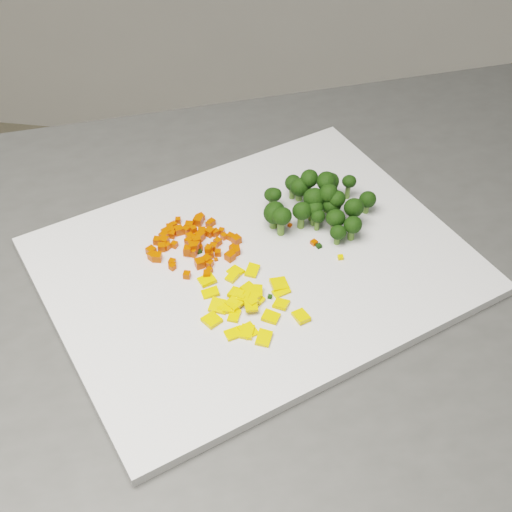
# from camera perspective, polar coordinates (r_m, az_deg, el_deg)

# --- Properties ---
(counter_block) EXTENTS (1.32, 1.14, 0.90)m
(counter_block) POSITION_cam_1_polar(r_m,az_deg,el_deg) (1.26, 1.62, -15.45)
(counter_block) COLOR #40403E
(counter_block) RESTS_ON ground
(cutting_board) EXTENTS (0.63, 0.61, 0.01)m
(cutting_board) POSITION_cam_1_polar(r_m,az_deg,el_deg) (0.89, 0.00, -0.77)
(cutting_board) COLOR silver
(cutting_board) RESTS_ON counter_block
(carrot_pile) EXTENTS (0.11, 0.11, 0.03)m
(carrot_pile) POSITION_cam_1_polar(r_m,az_deg,el_deg) (0.89, -5.05, 1.37)
(carrot_pile) COLOR #CA3102
(carrot_pile) RESTS_ON cutting_board
(pepper_pile) EXTENTS (0.13, 0.13, 0.02)m
(pepper_pile) POSITION_cam_1_polar(r_m,az_deg,el_deg) (0.83, -0.39, -3.32)
(pepper_pile) COLOR yellow
(pepper_pile) RESTS_ON cutting_board
(broccoli_pile) EXTENTS (0.13, 0.13, 0.06)m
(broccoli_pile) POSITION_cam_1_polar(r_m,az_deg,el_deg) (0.93, 5.00, 4.90)
(broccoli_pile) COLOR black
(broccoli_pile) RESTS_ON cutting_board
(carrot_cube_0) EXTENTS (0.01, 0.01, 0.01)m
(carrot_cube_0) POSITION_cam_1_polar(r_m,az_deg,el_deg) (0.91, -2.06, 1.57)
(carrot_cube_0) COLOR #CA3102
(carrot_cube_0) RESTS_ON carrot_pile
(carrot_cube_1) EXTENTS (0.01, 0.01, 0.01)m
(carrot_cube_1) POSITION_cam_1_polar(r_m,az_deg,el_deg) (0.93, -3.76, 2.56)
(carrot_cube_1) COLOR #CA3102
(carrot_cube_1) RESTS_ON carrot_pile
(carrot_cube_2) EXTENTS (0.01, 0.01, 0.01)m
(carrot_cube_2) POSITION_cam_1_polar(r_m,az_deg,el_deg) (0.93, -3.57, 2.72)
(carrot_cube_2) COLOR #CA3102
(carrot_cube_2) RESTS_ON carrot_pile
(carrot_cube_3) EXTENTS (0.01, 0.01, 0.01)m
(carrot_cube_3) POSITION_cam_1_polar(r_m,az_deg,el_deg) (0.88, -3.74, -0.62)
(carrot_cube_3) COLOR #CA3102
(carrot_cube_3) RESTS_ON carrot_pile
(carrot_cube_4) EXTENTS (0.02, 0.02, 0.01)m
(carrot_cube_4) POSITION_cam_1_polar(r_m,az_deg,el_deg) (0.88, -4.53, -0.59)
(carrot_cube_4) COLOR #CA3102
(carrot_cube_4) RESTS_ON carrot_pile
(carrot_cube_5) EXTENTS (0.01, 0.01, 0.01)m
(carrot_cube_5) POSITION_cam_1_polar(r_m,az_deg,el_deg) (0.93, -6.93, 2.27)
(carrot_cube_5) COLOR #CA3102
(carrot_cube_5) RESTS_ON carrot_pile
(carrot_cube_6) EXTENTS (0.01, 0.01, 0.01)m
(carrot_cube_6) POSITION_cam_1_polar(r_m,az_deg,el_deg) (0.89, -8.26, -0.02)
(carrot_cube_6) COLOR #CA3102
(carrot_cube_6) RESTS_ON carrot_pile
(carrot_cube_7) EXTENTS (0.01, 0.01, 0.01)m
(carrot_cube_7) POSITION_cam_1_polar(r_m,az_deg,el_deg) (0.88, -6.72, -0.50)
(carrot_cube_7) COLOR #CA3102
(carrot_cube_7) RESTS_ON carrot_pile
(carrot_cube_8) EXTENTS (0.01, 0.01, 0.01)m
(carrot_cube_8) POSITION_cam_1_polar(r_m,az_deg,el_deg) (0.92, -6.19, 2.05)
(carrot_cube_8) COLOR #CA3102
(carrot_cube_8) RESTS_ON carrot_pile
(carrot_cube_9) EXTENTS (0.01, 0.01, 0.01)m
(carrot_cube_9) POSITION_cam_1_polar(r_m,az_deg,el_deg) (0.89, -5.45, 0.41)
(carrot_cube_9) COLOR #CA3102
(carrot_cube_9) RESTS_ON carrot_pile
(carrot_cube_10) EXTENTS (0.01, 0.01, 0.01)m
(carrot_cube_10) POSITION_cam_1_polar(r_m,az_deg,el_deg) (0.90, -7.17, 0.79)
(carrot_cube_10) COLOR #CA3102
(carrot_cube_10) RESTS_ON carrot_pile
(carrot_cube_11) EXTENTS (0.01, 0.01, 0.01)m
(carrot_cube_11) POSITION_cam_1_polar(r_m,az_deg,el_deg) (0.89, -7.90, -0.09)
(carrot_cube_11) COLOR #CA3102
(carrot_cube_11) RESTS_ON carrot_pile
(carrot_cube_12) EXTENTS (0.01, 0.01, 0.01)m
(carrot_cube_12) POSITION_cam_1_polar(r_m,az_deg,el_deg) (0.91, -5.02, 2.16)
(carrot_cube_12) COLOR #CA3102
(carrot_cube_12) RESTS_ON carrot_pile
(carrot_cube_13) EXTENTS (0.01, 0.01, 0.01)m
(carrot_cube_13) POSITION_cam_1_polar(r_m,az_deg,el_deg) (0.91, -4.51, 1.61)
(carrot_cube_13) COLOR #CA3102
(carrot_cube_13) RESTS_ON carrot_pile
(carrot_cube_14) EXTENTS (0.01, 0.01, 0.01)m
(carrot_cube_14) POSITION_cam_1_polar(r_m,az_deg,el_deg) (0.90, -1.87, 0.67)
(carrot_cube_14) COLOR #CA3102
(carrot_cube_14) RESTS_ON carrot_pile
(carrot_cube_15) EXTENTS (0.01, 0.01, 0.01)m
(carrot_cube_15) POSITION_cam_1_polar(r_m,az_deg,el_deg) (0.91, -7.17, 0.84)
(carrot_cube_15) COLOR #CA3102
(carrot_cube_15) RESTS_ON carrot_pile
(carrot_cube_16) EXTENTS (0.01, 0.01, 0.01)m
(carrot_cube_16) POSITION_cam_1_polar(r_m,az_deg,el_deg) (0.88, -2.10, -0.04)
(carrot_cube_16) COLOR #CA3102
(carrot_cube_16) RESTS_ON carrot_pile
(carrot_cube_17) EXTENTS (0.01, 0.01, 0.01)m
(carrot_cube_17) POSITION_cam_1_polar(r_m,az_deg,el_deg) (0.93, -5.37, 2.41)
(carrot_cube_17) COLOR #CA3102
(carrot_cube_17) RESTS_ON carrot_pile
(carrot_cube_18) EXTENTS (0.01, 0.01, 0.01)m
(carrot_cube_18) POSITION_cam_1_polar(r_m,az_deg,el_deg) (0.90, -5.27, 1.17)
(carrot_cube_18) COLOR #CA3102
(carrot_cube_18) RESTS_ON carrot_pile
(carrot_cube_19) EXTENTS (0.01, 0.01, 0.01)m
(carrot_cube_19) POSITION_cam_1_polar(r_m,az_deg,el_deg) (0.92, -3.29, 1.89)
(carrot_cube_19) COLOR #CA3102
(carrot_cube_19) RESTS_ON carrot_pile
(carrot_cube_20) EXTENTS (0.01, 0.01, 0.01)m
(carrot_cube_20) POSITION_cam_1_polar(r_m,az_deg,el_deg) (0.88, -3.88, 0.53)
(carrot_cube_20) COLOR #CA3102
(carrot_cube_20) RESTS_ON carrot_pile
(carrot_cube_21) EXTENTS (0.01, 0.01, 0.01)m
(carrot_cube_21) POSITION_cam_1_polar(r_m,az_deg,el_deg) (0.89, -3.07, 0.26)
(carrot_cube_21) COLOR #CA3102
(carrot_cube_21) RESTS_ON carrot_pile
(carrot_cube_22) EXTENTS (0.01, 0.01, 0.01)m
(carrot_cube_22) POSITION_cam_1_polar(r_m,az_deg,el_deg) (0.90, -4.59, 0.73)
(carrot_cube_22) COLOR #CA3102
(carrot_cube_22) RESTS_ON carrot_pile
(carrot_cube_23) EXTENTS (0.01, 0.01, 0.01)m
(carrot_cube_23) POSITION_cam_1_polar(r_m,az_deg,el_deg) (0.89, -5.07, 0.77)
(carrot_cube_23) COLOR #CA3102
(carrot_cube_23) RESTS_ON carrot_pile
(carrot_cube_24) EXTENTS (0.01, 0.01, 0.01)m
(carrot_cube_24) POSITION_cam_1_polar(r_m,az_deg,el_deg) (0.87, -5.55, -1.52)
(carrot_cube_24) COLOR #CA3102
(carrot_cube_24) RESTS_ON carrot_pile
(carrot_cube_25) EXTENTS (0.01, 0.01, 0.01)m
(carrot_cube_25) POSITION_cam_1_polar(r_m,az_deg,el_deg) (0.89, -5.48, 0.51)
(carrot_cube_25) COLOR #CA3102
(carrot_cube_25) RESTS_ON carrot_pile
(carrot_cube_26) EXTENTS (0.01, 0.01, 0.01)m
(carrot_cube_26) POSITION_cam_1_polar(r_m,az_deg,el_deg) (0.90, -4.77, 1.24)
(carrot_cube_26) COLOR #CA3102
(carrot_cube_26) RESTS_ON carrot_pile
(carrot_cube_27) EXTENTS (0.01, 0.01, 0.01)m
(carrot_cube_27) POSITION_cam_1_polar(r_m,az_deg,el_deg) (0.89, -5.09, 0.36)
(carrot_cube_27) COLOR #CA3102
(carrot_cube_27) RESTS_ON carrot_pile
(carrot_cube_28) EXTENTS (0.01, 0.01, 0.01)m
(carrot_cube_28) POSITION_cam_1_polar(r_m,az_deg,el_deg) (0.89, -3.80, 0.58)
(carrot_cube_28) COLOR #CA3102
(carrot_cube_28) RESTS_ON carrot_pile
(carrot_cube_29) EXTENTS (0.01, 0.01, 0.01)m
(carrot_cube_29) POSITION_cam_1_polar(r_m,az_deg,el_deg) (0.90, -5.37, 1.18)
(carrot_cube_29) COLOR #CA3102
(carrot_cube_29) RESTS_ON carrot_pile
(carrot_cube_30) EXTENTS (0.01, 0.01, 0.01)m
(carrot_cube_30) POSITION_cam_1_polar(r_m,az_deg,el_deg) (0.91, -5.26, 1.50)
(carrot_cube_30) COLOR #CA3102
(carrot_cube_30) RESTS_ON carrot_pile
(carrot_cube_31) EXTENTS (0.01, 0.01, 0.01)m
(carrot_cube_31) POSITION_cam_1_polar(r_m,az_deg,el_deg) (0.89, -1.59, 0.49)
(carrot_cube_31) COLOR #CA3102
(carrot_cube_31) RESTS_ON carrot_pile
(carrot_cube_32) EXTENTS (0.01, 0.01, 0.01)m
(carrot_cube_32) POSITION_cam_1_polar(r_m,az_deg,el_deg) (0.92, -6.76, 1.73)
(carrot_cube_32) COLOR #CA3102
(carrot_cube_32) RESTS_ON carrot_pile
(carrot_cube_33) EXTENTS (0.01, 0.01, 0.01)m
(carrot_cube_33) POSITION_cam_1_polar(r_m,az_deg,el_deg) (0.88, -6.69, -0.74)
(carrot_cube_33) COLOR #CA3102
(carrot_cube_33) RESTS_ON carrot_pile
(carrot_cube_34) EXTENTS (0.01, 0.01, 0.01)m
(carrot_cube_34) POSITION_cam_1_polar(r_m,az_deg,el_deg) (0.90, -3.44, 0.72)
(carrot_cube_34) COLOR #CA3102
(carrot_cube_34) RESTS_ON carrot_pile
(carrot_cube_35) EXTENTS (0.01, 0.01, 0.01)m
(carrot_cube_35) POSITION_cam_1_polar(r_m,az_deg,el_deg) (0.88, -6.71, -0.87)
(carrot_cube_35) COLOR #CA3102
(carrot_cube_35) RESTS_ON carrot_pile
(carrot_cube_36) EXTENTS (0.01, 0.01, 0.01)m
(carrot_cube_36) POSITION_cam_1_polar(r_m,az_deg,el_deg) (0.94, -6.26, 2.86)
(carrot_cube_36) COLOR #CA3102
(carrot_cube_36) RESTS_ON carrot_pile
(carrot_cube_37) EXTENTS (0.01, 0.01, 0.01)m
(carrot_cube_37) POSITION_cam_1_polar(r_m,az_deg,el_deg) (0.90, -8.39, 0.39)
(carrot_cube_37) COLOR #CA3102
(carrot_cube_37) RESTS_ON carrot_pile
(carrot_cube_38) EXTENTS (0.01, 0.01, 0.01)m
(carrot_cube_38) POSITION_cam_1_polar(r_m,az_deg,el_deg) (0.87, -3.75, -1.15)
(carrot_cube_38) COLOR #CA3102
(carrot_cube_38) RESTS_ON carrot_pile
(carrot_cube_39) EXTENTS (0.01, 0.01, 0.01)m
(carrot_cube_39) POSITION_cam_1_polar(r_m,az_deg,el_deg) (0.94, -4.46, 3.12)
(carrot_cube_39) COLOR #CA3102
(carrot_cube_39) RESTS_ON carrot_pile
(carrot_cube_40) EXTENTS (0.01, 0.01, 0.01)m
(carrot_cube_40) POSITION_cam_1_polar(r_m,az_deg,el_deg) (0.92, -5.60, 2.09)
(carrot_cube_40) COLOR #CA3102
(carrot_cube_40) RESTS_ON carrot_pile
(carrot_cube_41) EXTENTS (0.01, 0.01, 0.01)m
(carrot_cube_41) POSITION_cam_1_polar(r_m,az_deg,el_deg) (0.91, -6.55, 0.91)
(carrot_cube_41) COLOR #CA3102
(carrot_cube_41) RESTS_ON carrot_pile
(carrot_cube_42) EXTENTS (0.01, 0.01, 0.01)m
(carrot_cube_42) POSITION_cam_1_polar(r_m,az_deg,el_deg) (0.92, -7.39, 1.58)
(carrot_cube_42) COLOR #CA3102
(carrot_cube_42) RESTS_ON carrot_pile
(carrot_cube_43) EXTENTS (0.01, 0.01, 0.01)m
(carrot_cube_43) POSITION_cam_1_polar(r_m,az_deg,el_deg) (0.93, -6.62, 2.47)
(carrot_cube_43) COLOR #CA3102
(carrot_cube_43) RESTS_ON carrot_pile
(carrot_cube_44) EXTENTS (0.01, 0.01, 0.01)m
(carrot_cube_44) POSITION_cam_1_polar(r_m,az_deg,el_deg) (0.90, -3.08, 1.14)
(carrot_cube_44) COLOR #CA3102
(carrot_cube_44) RESTS_ON carrot_pile
(carrot_cube_45) EXTENTS (0.01, 0.01, 0.01)m
(carrot_cube_45) POSITION_cam_1_polar(r_m,az_deg,el_deg) (0.88, -3.98, -0.33)
(carrot_cube_45) COLOR #CA3102
(carrot_cube_45) RESTS_ON carrot_pile
(carrot_cube_46) EXTENTS (0.01, 0.01, 0.01)m
(carrot_cube_46) POSITION_cam_1_polar(r_m,az_deg,el_deg) (0.89, -4.86, 0.85)
(carrot_cube_46) COLOR #CA3102
(carrot_cube_46) RESTS_ON carrot_pile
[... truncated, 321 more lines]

